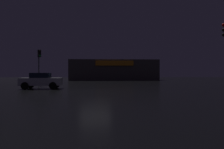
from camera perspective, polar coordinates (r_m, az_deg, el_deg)
ground_plane at (r=17.45m, az=-4.59°, el=-4.58°), size 120.00×120.00×0.00m
store_building at (r=47.41m, az=0.29°, el=1.19°), size 18.85×10.10×4.38m
traffic_signal_main at (r=25.99m, az=-19.40°, el=3.68°), size 0.42×0.43×4.27m
car_near at (r=21.06m, az=-18.91°, el=-1.58°), size 3.87×2.08×1.54m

